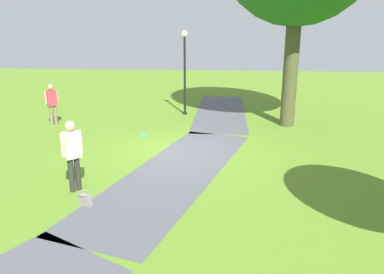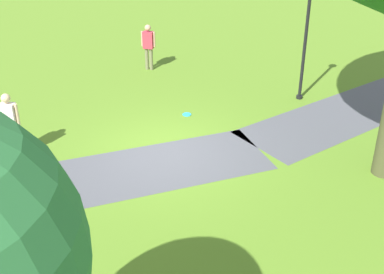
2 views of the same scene
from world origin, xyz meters
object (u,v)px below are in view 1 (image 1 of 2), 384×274
(lamp_post, at_px, (185,64))
(frisbee_on_grass, at_px, (144,135))
(man_near_boulder, at_px, (52,102))
(woman_with_handbag, at_px, (72,151))
(handbag_on_grass, at_px, (85,199))

(lamp_post, bearing_deg, frisbee_on_grass, -17.34)
(man_near_boulder, relative_size, frisbee_on_grass, 6.33)
(lamp_post, relative_size, frisbee_on_grass, 14.07)
(lamp_post, relative_size, woman_with_handbag, 2.13)
(lamp_post, xyz_separation_m, woman_with_handbag, (8.57, -1.70, -1.26))
(man_near_boulder, bearing_deg, woman_with_handbag, 28.91)
(handbag_on_grass, bearing_deg, frisbee_on_grass, 179.44)
(woman_with_handbag, bearing_deg, man_near_boulder, -151.09)
(lamp_post, distance_m, man_near_boulder, 5.78)
(man_near_boulder, bearing_deg, frisbee_on_grass, 73.95)
(lamp_post, xyz_separation_m, handbag_on_grass, (9.30, -1.18, -2.12))
(lamp_post, distance_m, handbag_on_grass, 9.61)
(woman_with_handbag, distance_m, handbag_on_grass, 1.25)
(man_near_boulder, bearing_deg, lamp_post, 116.08)
(woman_with_handbag, xyz_separation_m, man_near_boulder, (-6.09, -3.36, -0.05))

